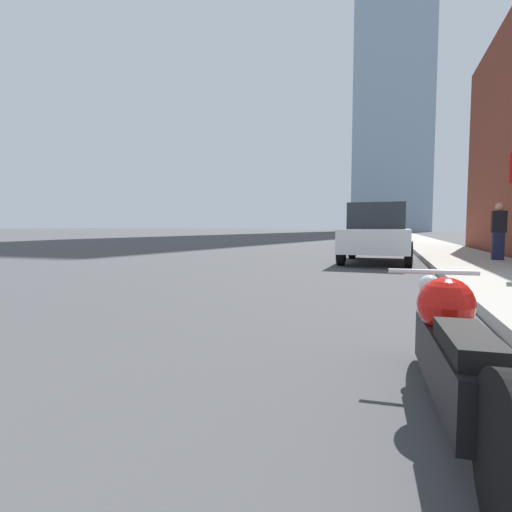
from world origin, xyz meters
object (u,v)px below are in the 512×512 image
(parked_car_white, at_px, (377,233))
(parked_car_green, at_px, (386,229))
(motorcycle, at_px, (452,352))
(parked_car_yellow, at_px, (384,229))
(pedestrian, at_px, (499,231))
(parked_car_black, at_px, (381,231))

(parked_car_white, relative_size, parked_car_green, 0.94)
(parked_car_white, bearing_deg, parked_car_green, 91.63)
(motorcycle, bearing_deg, parked_car_yellow, 88.13)
(pedestrian, bearing_deg, parked_car_green, 97.28)
(parked_car_green, height_order, pedestrian, pedestrian)
(motorcycle, height_order, parked_car_yellow, parked_car_yellow)
(parked_car_green, relative_size, pedestrian, 2.81)
(parked_car_white, height_order, parked_car_black, parked_car_white)
(motorcycle, bearing_deg, parked_car_green, 87.96)
(parked_car_green, bearing_deg, parked_car_black, -94.44)
(parked_car_white, distance_m, pedestrian, 3.24)
(motorcycle, distance_m, parked_car_yellow, 46.52)
(motorcycle, bearing_deg, parked_car_black, 89.01)
(parked_car_black, relative_size, pedestrian, 2.81)
(motorcycle, distance_m, parked_car_black, 21.54)
(parked_car_white, bearing_deg, parked_car_yellow, 92.27)
(parked_car_green, bearing_deg, parked_car_yellow, 88.00)
(parked_car_black, bearing_deg, parked_car_white, -89.22)
(pedestrian, bearing_deg, parked_car_white, -177.49)
(parked_car_white, xyz_separation_m, parked_car_yellow, (-0.02, 36.38, -0.05))
(parked_car_green, xyz_separation_m, parked_car_yellow, (-0.27, 12.87, -0.02))
(motorcycle, height_order, parked_car_green, parked_car_green)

